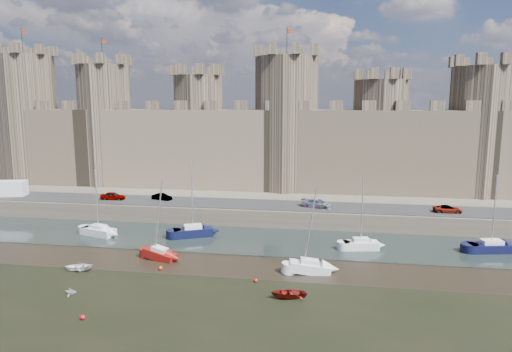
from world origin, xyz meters
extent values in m
plane|color=black|center=(0.00, 0.00, 0.00)|extent=(160.00, 160.00, 0.00)
cube|color=black|center=(0.00, 24.00, 0.04)|extent=(160.00, 12.00, 0.08)
cube|color=#4C443A|center=(0.00, 60.00, 1.25)|extent=(160.00, 60.00, 2.50)
cube|color=black|center=(0.00, 34.00, 2.55)|extent=(160.00, 7.00, 0.10)
cube|color=#42382B|center=(0.00, 48.00, 9.50)|extent=(100.00, 9.00, 14.00)
cylinder|color=#42382B|center=(-48.00, 48.00, 14.50)|extent=(11.00, 11.00, 24.00)
cylinder|color=black|center=(-48.00, 48.00, 29.00)|extent=(0.10, 0.10, 5.00)
cube|color=#AB3516|center=(-47.50, 48.00, 30.80)|extent=(1.00, 0.03, 0.60)
cylinder|color=#42382B|center=(-32.00, 48.00, 13.50)|extent=(10.00, 10.00, 22.00)
cylinder|color=black|center=(-32.00, 48.00, 27.00)|extent=(0.10, 0.10, 5.00)
cube|color=#AB3516|center=(-31.50, 48.00, 28.80)|extent=(1.00, 0.03, 0.60)
cylinder|color=#42382B|center=(-14.00, 48.00, 12.50)|extent=(9.00, 9.00, 20.00)
cylinder|color=#42382B|center=(2.00, 48.00, 14.00)|extent=(11.00, 11.00, 23.00)
cylinder|color=black|center=(2.00, 48.00, 28.00)|extent=(0.10, 0.10, 5.00)
cube|color=#AB3516|center=(2.50, 48.00, 29.80)|extent=(1.00, 0.03, 0.60)
cylinder|color=#42382B|center=(18.00, 48.00, 12.00)|extent=(9.00, 9.00, 19.00)
cylinder|color=#42382B|center=(34.00, 48.00, 13.00)|extent=(10.00, 10.00, 21.00)
imported|color=gray|center=(-23.99, 33.60, 3.15)|extent=(3.93, 1.80, 1.30)
imported|color=gray|center=(-16.27, 34.67, 3.04)|extent=(3.49, 2.02, 1.09)
imported|color=gray|center=(8.14, 33.39, 3.16)|extent=(4.87, 3.03, 1.32)
imported|color=gray|center=(26.25, 33.19, 3.04)|extent=(3.96, 1.93, 1.08)
cube|color=silver|center=(-42.46, 33.50, 3.79)|extent=(6.29, 3.72, 2.57)
cube|color=silver|center=(-20.86, 22.85, 0.57)|extent=(5.14, 3.19, 0.98)
cube|color=silver|center=(-20.86, 22.85, 1.28)|extent=(2.42, 1.87, 0.44)
cylinder|color=silver|center=(-20.86, 22.85, 5.06)|extent=(0.14, 0.14, 8.00)
cube|color=black|center=(-8.06, 24.27, 0.64)|extent=(5.50, 3.97, 1.12)
cube|color=silver|center=(-8.06, 24.27, 1.45)|extent=(2.66, 2.23, 0.51)
cylinder|color=silver|center=(-8.06, 24.27, 5.78)|extent=(0.14, 0.14, 9.16)
cube|color=silver|center=(13.75, 22.38, 0.58)|extent=(4.46, 2.40, 0.99)
cube|color=silver|center=(13.75, 22.38, 1.30)|extent=(2.06, 1.48, 0.45)
cylinder|color=silver|center=(13.75, 22.38, 5.14)|extent=(0.14, 0.14, 8.14)
cube|color=black|center=(29.16, 23.94, 0.59)|extent=(5.65, 3.07, 1.02)
cube|color=silver|center=(29.16, 23.94, 1.33)|extent=(2.61, 1.89, 0.46)
cylinder|color=silver|center=(29.16, 23.94, 5.28)|extent=(0.14, 0.14, 8.36)
cube|color=maroon|center=(-9.23, 15.19, 0.50)|extent=(4.20, 2.58, 1.00)
cube|color=silver|center=(-9.23, 15.19, 1.23)|extent=(1.98, 1.52, 0.45)
cylinder|color=silver|center=(-9.23, 15.19, 5.09)|extent=(0.14, 0.14, 8.18)
cube|color=silver|center=(7.93, 13.78, 0.51)|extent=(4.53, 2.27, 1.02)
cube|color=silver|center=(7.93, 13.78, 1.25)|extent=(2.07, 1.44, 0.46)
cylinder|color=silver|center=(7.93, 13.78, 5.19)|extent=(0.14, 0.14, 8.35)
imported|color=silver|center=(-13.95, 4.62, 0.33)|extent=(1.35, 1.19, 0.66)
imported|color=maroon|center=(6.26, 7.25, 0.35)|extent=(3.98, 3.42, 0.69)
imported|color=white|center=(-16.73, 10.54, 0.33)|extent=(3.32, 2.49, 0.65)
sphere|color=red|center=(-7.94, 12.00, 0.23)|extent=(0.45, 0.45, 0.45)
sphere|color=red|center=(2.73, 10.32, 0.19)|extent=(0.39, 0.39, 0.39)
sphere|color=red|center=(-10.21, 0.17, 0.21)|extent=(0.42, 0.42, 0.42)
camera|label=1|loc=(9.69, -32.49, 17.89)|focal=32.00mm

